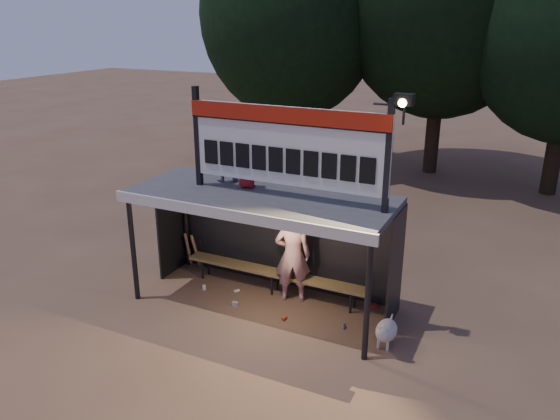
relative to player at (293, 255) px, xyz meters
The scene contains 11 objects.
ground 1.16m from the player, 136.37° to the right, with size 80.00×80.00×0.00m, color brown.
player is the anchor object (origin of this frame).
child_a 2.43m from the player, behind, with size 0.54×0.42×1.12m, color slate.
child_b 1.99m from the player, 166.92° to the right, with size 0.43×0.28×0.88m, color maroon.
dugout_shelter 1.00m from the player, 157.08° to the right, with size 5.10×2.08×2.32m.
scoreboard_assembly 2.39m from the player, 77.60° to the right, with size 4.10×0.27×1.99m.
bench 0.72m from the player, 166.31° to the left, with size 4.00×0.35×0.48m.
tree_left 11.49m from the player, 115.00° to the left, with size 6.46×6.46×9.27m.
dog 2.39m from the player, 20.15° to the right, with size 0.36×0.81×0.49m.
bats 2.67m from the player, behind, with size 0.48×0.33×0.84m.
litter 1.03m from the player, 110.78° to the right, with size 3.57×1.32×0.08m.
Camera 1 is at (4.52, -8.54, 5.43)m, focal length 35.00 mm.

